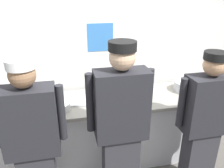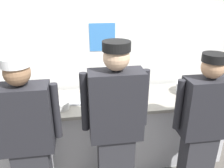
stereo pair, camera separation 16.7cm
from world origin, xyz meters
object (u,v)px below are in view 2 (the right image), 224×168
(chef_near_left, at_px, (29,140))
(ramekin_red_sauce, at_px, (9,107))
(sheet_tray, at_px, (89,99))
(squeeze_bottle_secondary, at_px, (51,98))
(chef_far_right, at_px, (202,126))
(ramekin_green_sauce, at_px, (43,102))
(plate_stack_rear, at_px, (60,105))
(plate_stack_front, at_px, (118,94))
(chef_center, at_px, (116,127))
(ramekin_yellow_sauce, at_px, (6,102))
(mixing_bowl_steel, at_px, (189,88))

(chef_near_left, xyz_separation_m, ramekin_red_sauce, (-0.33, 0.63, 0.01))
(sheet_tray, bearing_deg, squeeze_bottle_secondary, -175.38)
(chef_far_right, xyz_separation_m, ramekin_green_sauce, (-1.65, 0.72, 0.04))
(chef_far_right, height_order, ramekin_green_sauce, chef_far_right)
(plate_stack_rear, height_order, ramekin_green_sauce, plate_stack_rear)
(squeeze_bottle_secondary, xyz_separation_m, ramekin_red_sauce, (-0.48, -0.05, -0.06))
(chef_far_right, xyz_separation_m, plate_stack_front, (-0.74, 0.75, 0.06))
(chef_center, bearing_deg, ramekin_red_sauce, 150.92)
(plate_stack_rear, distance_m, ramekin_red_sauce, 0.59)
(chef_near_left, bearing_deg, sheet_tray, 50.71)
(chef_near_left, height_order, ramekin_red_sauce, chef_near_left)
(chef_far_right, xyz_separation_m, ramekin_yellow_sauce, (-2.08, 0.78, 0.04))
(plate_stack_front, xyz_separation_m, ramekin_green_sauce, (-0.91, -0.03, -0.02))
(ramekin_green_sauce, relative_size, ramekin_red_sauce, 0.95)
(squeeze_bottle_secondary, height_order, ramekin_red_sauce, squeeze_bottle_secondary)
(ramekin_yellow_sauce, bearing_deg, mixing_bowl_steel, -0.88)
(chef_far_right, xyz_separation_m, ramekin_red_sauce, (-2.02, 0.64, 0.04))
(chef_far_right, distance_m, plate_stack_rear, 1.55)
(sheet_tray, bearing_deg, ramekin_red_sauce, -174.66)
(chef_near_left, height_order, sheet_tray, chef_near_left)
(ramekin_yellow_sauce, bearing_deg, plate_stack_front, -1.42)
(chef_center, relative_size, plate_stack_rear, 8.43)
(plate_stack_front, bearing_deg, ramekin_red_sauce, -175.11)
(squeeze_bottle_secondary, distance_m, ramekin_green_sauce, 0.13)
(chef_far_right, bearing_deg, mixing_bowl_steel, 74.40)
(plate_stack_front, xyz_separation_m, sheet_tray, (-0.36, -0.02, -0.04))
(squeeze_bottle_secondary, height_order, ramekin_green_sauce, squeeze_bottle_secondary)
(plate_stack_rear, bearing_deg, ramekin_red_sauce, 173.88)
(plate_stack_rear, bearing_deg, chef_near_left, -113.87)
(squeeze_bottle_secondary, bearing_deg, chef_far_right, -24.07)
(chef_far_right, distance_m, mixing_bowl_steel, 0.78)
(chef_near_left, bearing_deg, ramekin_yellow_sauce, 116.74)
(chef_near_left, relative_size, ramekin_green_sauce, 18.45)
(plate_stack_front, xyz_separation_m, ramekin_yellow_sauce, (-1.34, 0.03, -0.02))
(plate_stack_front, relative_size, mixing_bowl_steel, 0.61)
(chef_center, height_order, ramekin_red_sauce, chef_center)
(mixing_bowl_steel, bearing_deg, ramekin_red_sauce, -177.22)
(mixing_bowl_steel, distance_m, sheet_tray, 1.31)
(sheet_tray, bearing_deg, ramekin_green_sauce, -179.74)
(chef_near_left, distance_m, ramekin_red_sauce, 0.71)
(chef_center, height_order, chef_far_right, chef_center)
(chef_far_right, distance_m, sheet_tray, 1.32)
(plate_stack_rear, distance_m, ramekin_green_sauce, 0.26)
(mixing_bowl_steel, bearing_deg, ramekin_yellow_sauce, 179.12)
(sheet_tray, xyz_separation_m, ramekin_green_sauce, (-0.55, -0.00, 0.01))
(chef_far_right, relative_size, plate_stack_rear, 7.78)
(chef_near_left, distance_m, chef_far_right, 1.69)
(plate_stack_rear, height_order, squeeze_bottle_secondary, squeeze_bottle_secondary)
(chef_center, bearing_deg, ramekin_green_sauce, 137.03)
(plate_stack_front, distance_m, mixing_bowl_steel, 0.95)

